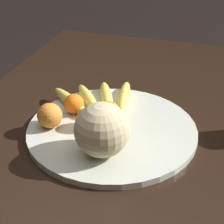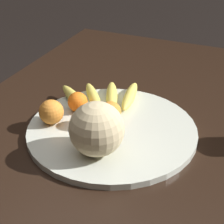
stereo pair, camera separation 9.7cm
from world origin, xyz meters
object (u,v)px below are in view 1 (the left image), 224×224
Objects in this scene: fruit_bowl at (112,130)px; orange_front_right at (109,112)px; orange_front_left at (86,119)px; kitchen_table at (121,161)px; melon at (102,130)px; orange_mid_center at (50,116)px; banana_bunch at (97,98)px; orange_back_left at (74,104)px.

orange_front_right is (0.03, 0.02, 0.04)m from fruit_bowl.
orange_front_left is (-0.02, 0.07, 0.04)m from fruit_bowl.
melon reaches higher than kitchen_table.
orange_front_left is (0.10, 0.08, -0.04)m from melon.
kitchen_table is at bearing -90.38° from orange_front_left.
melon reaches higher than orange_mid_center.
banana_bunch is at bearing 35.66° from fruit_bowl.
melon reaches higher than fruit_bowl.
orange_back_left is (0.16, 0.14, -0.04)m from melon.
melon is 2.24× the size of orange_front_right.
melon is (-0.12, -0.01, 0.08)m from fruit_bowl.
orange_back_left reaches higher than orange_front_left.
melon is 0.15m from orange_front_right.
orange_front_right reaches higher than fruit_bowl.
orange_back_left is (0.07, 0.06, 0.00)m from orange_front_left.
orange_front_right is at bearing -63.94° from orange_mid_center.
orange_mid_center is (-0.16, 0.08, 0.02)m from banana_bunch.
orange_front_right is (0.05, -0.05, 0.00)m from orange_front_left.
kitchen_table is 0.14m from orange_front_right.
melon reaches higher than orange_front_right.
orange_back_left is (0.09, -0.04, -0.01)m from orange_mid_center.
banana_bunch is 0.18m from orange_mid_center.
kitchen_table is 0.10m from fruit_bowl.
orange_front_left is at bearing -76.30° from orange_mid_center.
orange_front_left is at bearing 89.62° from kitchen_table.
fruit_bowl reaches higher than kitchen_table.
kitchen_table is at bearing -83.35° from orange_mid_center.
banana_bunch is (0.14, 0.12, 0.11)m from kitchen_table.
banana_bunch is at bearing -26.39° from orange_mid_center.
orange_front_left is at bearing -136.28° from orange_back_left.
kitchen_table is 0.22m from banana_bunch.
melon reaches higher than orange_back_left.
kitchen_table is at bearing -13.06° from melon.
orange_front_right reaches higher than orange_back_left.
orange_mid_center is (-0.04, 0.17, 0.04)m from fruit_bowl.
fruit_bowl is at bearing -73.20° from orange_front_left.
orange_front_left is at bearing 156.68° from banana_bunch.
melon is at bearing 171.58° from banana_bunch.
orange_front_left is 0.09m from orange_back_left.
melon is at bearing -174.79° from fruit_bowl.
fruit_bowl is 0.15m from banana_bunch.
fruit_bowl is 0.14m from orange_back_left.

